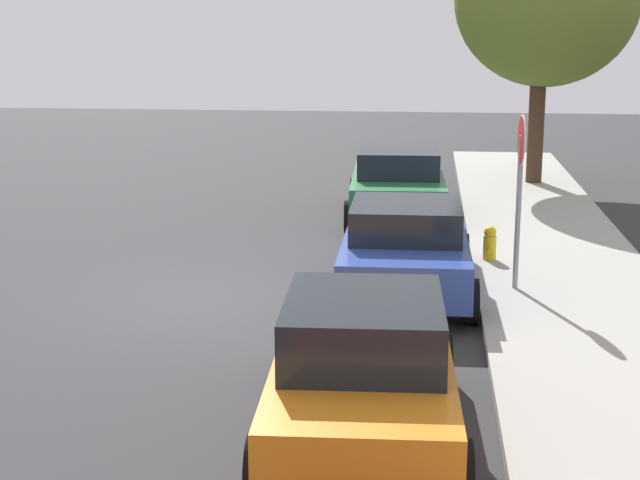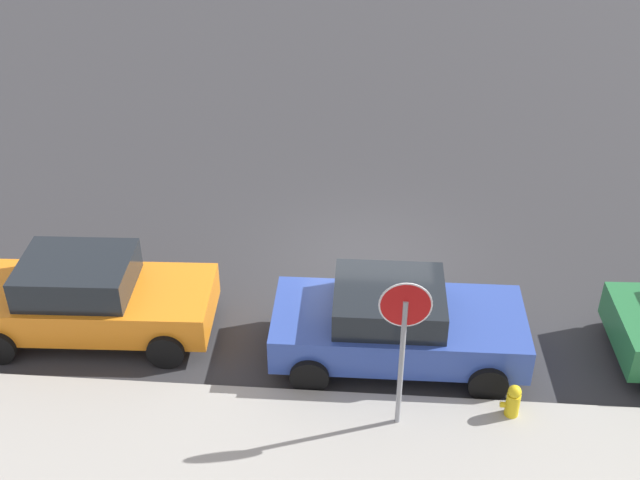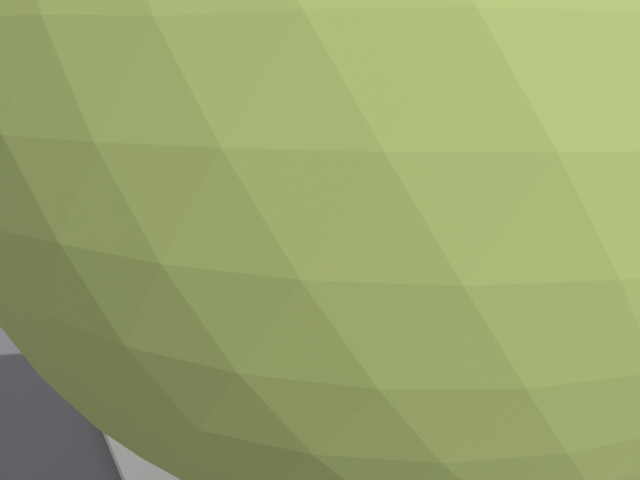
{
  "view_description": "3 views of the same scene",
  "coord_description": "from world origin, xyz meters",
  "px_view_note": "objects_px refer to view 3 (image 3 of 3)",
  "views": [
    {
      "loc": [
        13.98,
        3.2,
        4.16
      ],
      "look_at": [
        0.05,
        1.67,
        0.95
      ],
      "focal_mm": 55.0,
      "sensor_mm": 36.0,
      "label": 1
    },
    {
      "loc": [
        -0.06,
        13.52,
        9.19
      ],
      "look_at": [
        0.89,
        1.06,
        1.13
      ],
      "focal_mm": 45.0,
      "sensor_mm": 36.0,
      "label": 2
    },
    {
      "loc": [
        -13.51,
        8.04,
        4.77
      ],
      "look_at": [
        -1.24,
        1.06,
        0.88
      ],
      "focal_mm": 35.0,
      "sensor_mm": 36.0,
      "label": 3
    }
  ],
  "objects_px": {
    "stop_sign": "(161,209)",
    "parked_car_blue": "(235,250)",
    "fire_hydrant": "(205,300)",
    "parked_car_green": "(391,334)",
    "street_tree_near_corner": "(389,103)",
    "parked_car_orange": "(177,205)",
    "parked_car_red": "(128,178)"
  },
  "relations": [
    {
      "from": "parked_car_blue",
      "to": "parked_car_red",
      "type": "height_order",
      "value": "parked_car_blue"
    },
    {
      "from": "stop_sign",
      "to": "parked_car_blue",
      "type": "relative_size",
      "value": 0.65
    },
    {
      "from": "stop_sign",
      "to": "fire_hydrant",
      "type": "xyz_separation_m",
      "value": [
        -1.77,
        -0.28,
        -1.53
      ]
    },
    {
      "from": "stop_sign",
      "to": "parked_car_blue",
      "type": "xyz_separation_m",
      "value": [
        0.04,
        -1.66,
        -1.16
      ]
    },
    {
      "from": "stop_sign",
      "to": "parked_car_blue",
      "type": "bearing_deg",
      "value": -88.69
    },
    {
      "from": "parked_car_blue",
      "to": "fire_hydrant",
      "type": "bearing_deg",
      "value": 142.56
    },
    {
      "from": "parked_car_green",
      "to": "parked_car_blue",
      "type": "bearing_deg",
      "value": 3.02
    },
    {
      "from": "parked_car_orange",
      "to": "fire_hydrant",
      "type": "height_order",
      "value": "parked_car_orange"
    },
    {
      "from": "fire_hydrant",
      "to": "parked_car_blue",
      "type": "bearing_deg",
      "value": -37.44
    },
    {
      "from": "parked_car_orange",
      "to": "parked_car_red",
      "type": "height_order",
      "value": "parked_car_orange"
    },
    {
      "from": "stop_sign",
      "to": "street_tree_near_corner",
      "type": "distance_m",
      "value": 10.52
    },
    {
      "from": "stop_sign",
      "to": "parked_car_blue",
      "type": "height_order",
      "value": "stop_sign"
    },
    {
      "from": "parked_car_orange",
      "to": "street_tree_near_corner",
      "type": "distance_m",
      "value": 16.29
    },
    {
      "from": "parked_car_red",
      "to": "street_tree_near_corner",
      "type": "bearing_deg",
      "value": 171.38
    },
    {
      "from": "stop_sign",
      "to": "parked_car_green",
      "type": "distance_m",
      "value": 6.08
    },
    {
      "from": "parked_car_orange",
      "to": "parked_car_blue",
      "type": "bearing_deg",
      "value": 176.95
    },
    {
      "from": "street_tree_near_corner",
      "to": "fire_hydrant",
      "type": "relative_size",
      "value": 9.42
    },
    {
      "from": "fire_hydrant",
      "to": "street_tree_near_corner",
      "type": "bearing_deg",
      "value": 168.56
    },
    {
      "from": "parked_car_green",
      "to": "parked_car_red",
      "type": "relative_size",
      "value": 0.91
    },
    {
      "from": "parked_car_blue",
      "to": "parked_car_red",
      "type": "xyz_separation_m",
      "value": [
        11.19,
        -0.17,
        -0.01
      ]
    },
    {
      "from": "parked_car_blue",
      "to": "street_tree_near_corner",
      "type": "distance_m",
      "value": 11.25
    },
    {
      "from": "fire_hydrant",
      "to": "parked_car_orange",
      "type": "bearing_deg",
      "value": -13.1
    },
    {
      "from": "stop_sign",
      "to": "street_tree_near_corner",
      "type": "bearing_deg",
      "value": 172.09
    },
    {
      "from": "parked_car_blue",
      "to": "street_tree_near_corner",
      "type": "bearing_deg",
      "value": 163.15
    },
    {
      "from": "parked_car_blue",
      "to": "parked_car_green",
      "type": "bearing_deg",
      "value": -176.98
    },
    {
      "from": "stop_sign",
      "to": "street_tree_near_corner",
      "type": "height_order",
      "value": "street_tree_near_corner"
    },
    {
      "from": "stop_sign",
      "to": "parked_car_red",
      "type": "distance_m",
      "value": 11.43
    },
    {
      "from": "parked_car_orange",
      "to": "street_tree_near_corner",
      "type": "relative_size",
      "value": 0.64
    },
    {
      "from": "stop_sign",
      "to": "parked_car_green",
      "type": "xyz_separation_m",
      "value": [
        -5.65,
        -1.96,
        -1.13
      ]
    },
    {
      "from": "street_tree_near_corner",
      "to": "fire_hydrant",
      "type": "bearing_deg",
      "value": -11.44
    },
    {
      "from": "parked_car_green",
      "to": "fire_hydrant",
      "type": "distance_m",
      "value": 4.25
    },
    {
      "from": "fire_hydrant",
      "to": "parked_car_green",
      "type": "bearing_deg",
      "value": -156.57
    }
  ]
}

